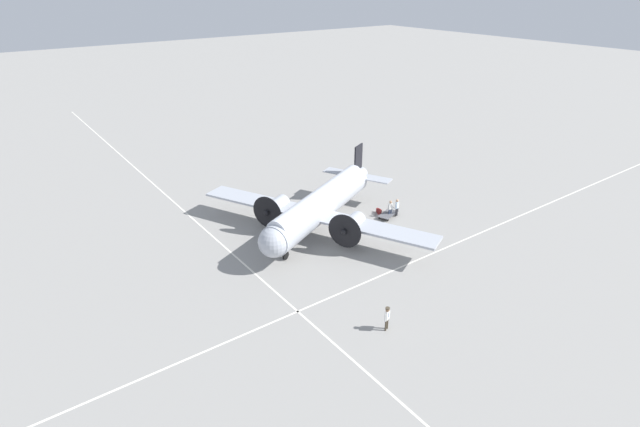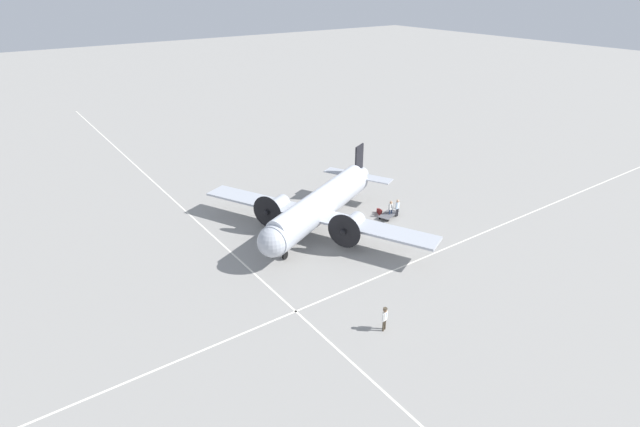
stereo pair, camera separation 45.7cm
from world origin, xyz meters
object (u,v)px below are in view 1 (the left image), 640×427
at_px(airliner_main, 318,207).
at_px(ramp_agent, 390,207).
at_px(baggage_cart, 388,214).
at_px(passenger_boarding, 397,206).
at_px(suitcase_upright_spare, 380,212).
at_px(suitcase_near_door, 379,211).
at_px(crew_foreground, 387,316).

relative_size(airliner_main, ramp_agent, 12.70).
distance_m(airliner_main, baggage_cart, 7.72).
height_order(airliner_main, baggage_cart, airliner_main).
relative_size(ramp_agent, baggage_cart, 0.67).
bearing_deg(passenger_boarding, suitcase_upright_spare, -63.29).
height_order(airliner_main, passenger_boarding, airliner_main).
bearing_deg(suitcase_near_door, suitcase_upright_spare, 151.13).
bearing_deg(suitcase_upright_spare, baggage_cart, -158.70).
xyz_separation_m(passenger_boarding, suitcase_near_door, (1.52, 0.91, -0.85)).
bearing_deg(suitcase_near_door, ramp_agent, -167.13).
xyz_separation_m(ramp_agent, suitcase_near_door, (1.27, 0.29, -0.80)).
bearing_deg(airliner_main, suitcase_near_door, 152.57).
bearing_deg(baggage_cart, airliner_main, -30.06).
xyz_separation_m(suitcase_upright_spare, baggage_cart, (-0.84, -0.33, 0.00)).
xyz_separation_m(crew_foreground, suitcase_near_door, (13.50, -11.54, -0.87)).
xyz_separation_m(suitcase_near_door, baggage_cart, (-1.18, -0.14, 0.06)).
bearing_deg(suitcase_near_door, passenger_boarding, -149.24).
distance_m(crew_foreground, suitcase_upright_spare, 17.40).
bearing_deg(suitcase_near_door, crew_foreground, 139.48).
relative_size(airliner_main, suitcase_upright_spare, 35.48).
bearing_deg(passenger_boarding, airliner_main, -28.33).
xyz_separation_m(crew_foreground, baggage_cart, (12.33, -11.68, -0.80)).
relative_size(crew_foreground, suitcase_upright_spare, 2.91).
bearing_deg(ramp_agent, baggage_cart, -24.72).
bearing_deg(baggage_cart, suitcase_upright_spare, -87.73).
bearing_deg(crew_foreground, baggage_cart, -153.50).
height_order(crew_foreground, passenger_boarding, passenger_boarding).
relative_size(crew_foreground, ramp_agent, 1.04).
distance_m(crew_foreground, baggage_cart, 17.00).
distance_m(suitcase_near_door, baggage_cart, 1.19).
height_order(suitcase_near_door, suitcase_upright_spare, suitcase_upright_spare).
xyz_separation_m(passenger_boarding, suitcase_upright_spare, (1.19, 1.09, -0.79)).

